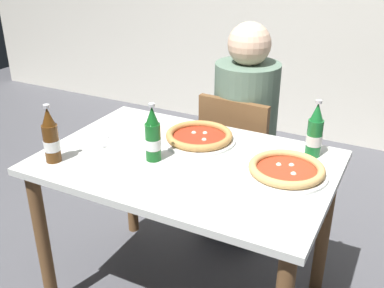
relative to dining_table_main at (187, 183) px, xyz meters
name	(u,v)px	position (x,y,z in m)	size (l,w,h in m)	color
dining_table_main	(187,183)	(0.00, 0.00, 0.00)	(1.20, 0.80, 0.75)	silver
chair_behind_table	(239,158)	(0.00, 0.61, -0.15)	(0.43, 0.43, 0.85)	brown
diner_seated	(244,138)	(0.01, 0.66, -0.05)	(0.34, 0.34, 1.21)	#2D3342
pizza_margherita_near	(199,137)	(-0.04, 0.19, 0.13)	(0.33, 0.33, 0.04)	white
pizza_marinara_far	(287,170)	(0.41, 0.06, 0.13)	(0.32, 0.32, 0.04)	white
beer_bottle_left	(51,138)	(-0.48, -0.26, 0.22)	(0.07, 0.07, 0.25)	#512D0F
beer_bottle_center	(153,137)	(-0.12, -0.06, 0.22)	(0.07, 0.07, 0.25)	#14591E
beer_bottle_right	(315,133)	(0.45, 0.28, 0.22)	(0.07, 0.07, 0.25)	#196B2D
napkin_with_cutlery	(103,138)	(-0.44, 0.01, 0.12)	(0.23, 0.23, 0.01)	white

